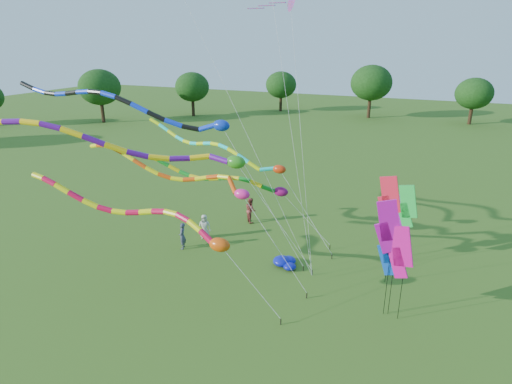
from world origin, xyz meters
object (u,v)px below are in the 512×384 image
at_px(person_a, 204,226).
at_px(person_b, 182,236).
at_px(tube_kite_red, 151,218).
at_px(person_c, 251,210).
at_px(tube_kite_orange, 183,174).
at_px(blue_nylon_heap, 286,260).

height_order(person_a, person_b, person_b).
bearing_deg(tube_kite_red, person_c, 85.86).
distance_m(tube_kite_orange, blue_nylon_heap, 7.37).
bearing_deg(person_a, person_c, 39.77).
bearing_deg(tube_kite_orange, blue_nylon_heap, 29.91).
bearing_deg(tube_kite_orange, person_b, 132.60).
height_order(tube_kite_red, tube_kite_orange, tube_kite_orange).
xyz_separation_m(tube_kite_orange, blue_nylon_heap, (4.79, 2.40, -5.07)).
height_order(person_a, person_c, person_c).
distance_m(person_b, person_c, 5.58).
bearing_deg(tube_kite_orange, person_c, 87.78).
bearing_deg(blue_nylon_heap, tube_kite_orange, -153.40).
bearing_deg(person_b, person_c, 134.11).
height_order(tube_kite_orange, person_a, tube_kite_orange).
xyz_separation_m(blue_nylon_heap, person_b, (-6.23, -0.63, 0.58)).
height_order(blue_nylon_heap, person_b, person_b).
distance_m(tube_kite_red, person_b, 5.37).
distance_m(tube_kite_red, person_c, 9.94).
distance_m(tube_kite_orange, person_a, 5.82).
height_order(tube_kite_orange, person_c, tube_kite_orange).
distance_m(blue_nylon_heap, person_c, 6.16).
relative_size(tube_kite_red, person_a, 8.58).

